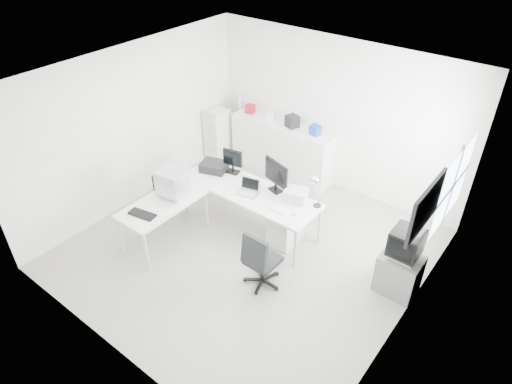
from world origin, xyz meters
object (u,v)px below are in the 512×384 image
Objects in this scene: main_desk at (249,208)px; crt_tv at (406,245)px; sideboard at (282,148)px; inkjet_printer at (214,166)px; laser_printer at (296,195)px; crt_monitor at (172,183)px; side_desk at (165,221)px; tv_cabinet at (399,274)px; lcd_monitor_small at (233,161)px; laptop at (248,188)px; office_chair at (263,258)px; drawer_pedestal at (285,227)px; filing_cabinet at (218,136)px; lcd_monitor_large at (276,176)px.

main_desk is 4.80× the size of crt_tv.
main_desk is at bearing -71.75° from sideboard.
main_desk is 5.56× the size of inkjet_printer.
crt_monitor is (-1.60, -1.07, 0.14)m from laser_printer.
side_desk reaches higher than tv_cabinet.
main_desk is at bearing -176.28° from tv_cabinet.
lcd_monitor_small is (-0.55, 0.25, 0.59)m from main_desk.
laptop is (0.05, -0.10, 0.48)m from main_desk.
office_chair is (0.97, -0.91, 0.11)m from main_desk.
crt_monitor is at bearing -149.86° from drawer_pedestal.
laser_printer is (0.05, 0.17, 0.55)m from drawer_pedestal.
drawer_pedestal is at bearing 107.06° from office_chair.
filing_cabinet reaches higher than laptop.
drawer_pedestal is 2.17m from sideboard.
sideboard is at bearing 16.25° from filing_cabinet.
main_desk is 1.33m from office_chair.
filing_cabinet is (-1.35, -0.39, 0.01)m from sideboard.
drawer_pedestal is at bearing 21.03° from crt_monitor.
office_chair reaches higher than main_desk.
lcd_monitor_large is (0.35, 0.25, 0.65)m from main_desk.
lcd_monitor_small is 0.44× the size of office_chair.
crt_tv is (2.57, 0.17, 0.46)m from main_desk.
main_desk is 0.49m from laptop.
side_desk is 1.44× the size of office_chair.
crt_monitor reaches higher than side_desk.
crt_monitor reaches higher than drawer_pedestal.
main_desk reaches higher than drawer_pedestal.
main_desk is at bearing 35.89° from crt_monitor.
crt_monitor is (-1.20, -1.10, -0.03)m from lcd_monitor_large.
crt_monitor is 0.78× the size of tv_cabinet.
lcd_monitor_large is 1.86m from sideboard.
inkjet_printer is 0.91× the size of crt_monitor.
lcd_monitor_large is 2.60m from filing_cabinet.
sideboard is (-0.64, 1.88, -0.32)m from laptop.
lcd_monitor_small is 3.12m from crt_tv.
lcd_monitor_large is at bearing -58.50° from sideboard.
tv_cabinet is at bearing 3.72° from main_desk.
laser_printer is (0.75, 0.22, 0.47)m from main_desk.
inkjet_printer is at bearing 173.29° from main_desk.
sideboard is at bearing 108.25° from main_desk.
office_chair reaches higher than side_desk.
drawer_pedestal is 1.39× the size of lcd_monitor_small.
side_desk is 1.29× the size of filing_cabinet.
filing_cabinet reaches higher than laser_printer.
inkjet_printer is 0.92m from laptop.
main_desk is at bearing -175.91° from drawer_pedestal.
laptop is 1.18m from crt_monitor.
lcd_monitor_large reaches higher than lcd_monitor_small.
lcd_monitor_large is at bearing -13.18° from lcd_monitor_small.
main_desk and side_desk have the same top height.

